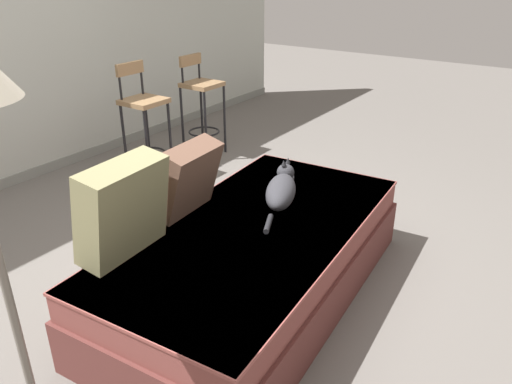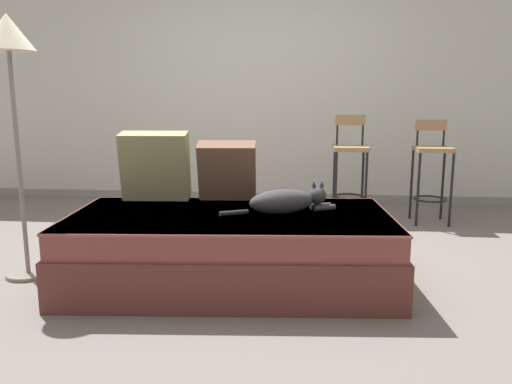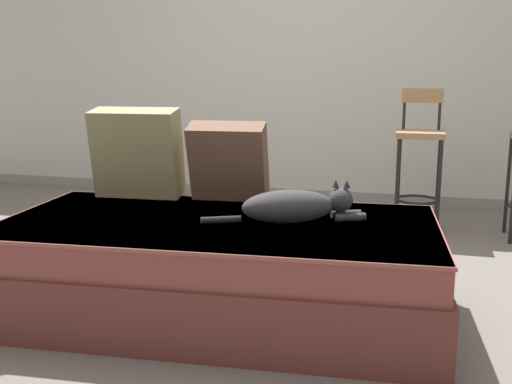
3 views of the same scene
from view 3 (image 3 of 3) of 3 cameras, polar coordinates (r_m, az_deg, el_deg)
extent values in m
plane|color=#66605B|center=(3.24, -1.19, -8.75)|extent=(16.00, 16.00, 0.00)
cube|color=#B7BCB2|center=(5.24, 5.86, 13.42)|extent=(8.00, 0.10, 2.60)
cube|color=gray|center=(5.29, 5.49, -0.27)|extent=(8.00, 0.02, 0.09)
cube|color=brown|center=(2.83, -3.50, -8.70)|extent=(2.06, 1.16, 0.29)
cube|color=brown|center=(2.76, -3.56, -4.32)|extent=(2.02, 1.12, 0.16)
cube|color=brown|center=(2.74, -3.58, -2.86)|extent=(2.03, 1.13, 0.02)
cube|color=#847F56|center=(3.25, -11.24, 3.68)|extent=(0.48, 0.27, 0.48)
cube|color=brown|center=(3.10, -2.64, 2.94)|extent=(0.41, 0.28, 0.42)
ellipsoid|color=#333338|center=(2.67, 3.09, -1.39)|extent=(0.45, 0.33, 0.15)
sphere|color=#333338|center=(2.73, 8.07, -0.74)|extent=(0.11, 0.11, 0.11)
cone|color=black|center=(2.72, 7.59, 0.79)|extent=(0.03, 0.03, 0.04)
cone|color=black|center=(2.71, 8.64, 0.74)|extent=(0.03, 0.03, 0.04)
cylinder|color=#333338|center=(2.73, 8.96, -2.38)|extent=(0.14, 0.09, 0.04)
cylinder|color=#333338|center=(2.79, 8.57, -2.09)|extent=(0.14, 0.09, 0.04)
cylinder|color=black|center=(2.67, -3.37, -2.65)|extent=(0.18, 0.10, 0.03)
cylinder|color=black|center=(4.18, 13.28, 0.39)|extent=(0.02, 0.02, 0.67)
cylinder|color=black|center=(4.18, 17.02, 0.19)|extent=(0.02, 0.02, 0.67)
cylinder|color=black|center=(4.45, 13.41, 1.04)|extent=(0.02, 0.02, 0.67)
cylinder|color=black|center=(4.45, 16.92, 0.86)|extent=(0.02, 0.02, 0.67)
torus|color=black|center=(4.33, 15.09, -0.70)|extent=(0.29, 0.29, 0.02)
cube|color=olive|center=(4.26, 15.41, 5.33)|extent=(0.32, 0.32, 0.04)
cylinder|color=black|center=(4.39, 13.91, 7.12)|extent=(0.02, 0.02, 0.28)
cylinder|color=black|center=(4.39, 17.07, 6.95)|extent=(0.02, 0.02, 0.28)
cube|color=olive|center=(4.38, 15.59, 8.84)|extent=(0.28, 0.03, 0.10)
cylinder|color=black|center=(4.50, 22.85, 0.56)|extent=(0.02, 0.02, 0.67)
camera|label=1|loc=(3.11, -54.80, 18.74)|focal=35.00mm
camera|label=2|loc=(0.61, -123.37, -3.66)|focal=35.00mm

